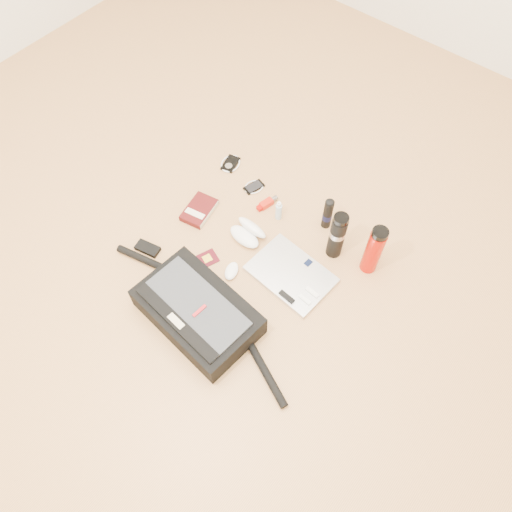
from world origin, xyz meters
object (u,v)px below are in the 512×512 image
(thermos_red, at_px, (374,250))
(messenger_bag, at_px, (197,311))
(book, at_px, (199,210))
(laptop, at_px, (291,275))
(thermos_black, at_px, (337,235))

(thermos_red, bearing_deg, messenger_bag, -122.18)
(messenger_bag, distance_m, book, 0.55)
(messenger_bag, distance_m, laptop, 0.44)
(book, relative_size, thermos_black, 0.73)
(thermos_red, bearing_deg, thermos_black, -168.52)
(messenger_bag, distance_m, thermos_red, 0.78)
(laptop, xyz_separation_m, book, (-0.55, 0.00, 0.00))
(book, xyz_separation_m, thermos_red, (0.78, 0.25, 0.12))
(thermos_black, height_order, thermos_red, thermos_red)
(messenger_bag, relative_size, laptop, 2.77)
(book, xyz_separation_m, thermos_black, (0.62, 0.22, 0.12))
(thermos_black, bearing_deg, messenger_bag, -111.90)
(messenger_bag, relative_size, thermos_black, 3.83)
(thermos_black, distance_m, thermos_red, 0.17)
(thermos_red, bearing_deg, laptop, -132.79)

